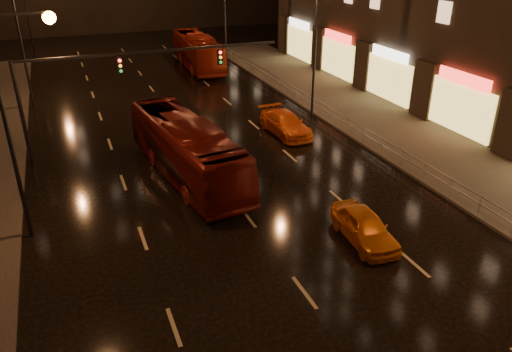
# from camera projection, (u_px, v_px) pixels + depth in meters

# --- Properties ---
(ground) EXTENTS (140.00, 140.00, 0.00)m
(ground) POSITION_uv_depth(u_px,v_px,m) (193.00, 144.00, 32.18)
(ground) COLOR black
(ground) RESTS_ON ground
(sidewalk_right) EXTENTS (7.00, 70.00, 0.15)m
(sidewalk_right) POSITION_uv_depth(u_px,v_px,m) (415.00, 141.00, 32.43)
(sidewalk_right) COLOR #38332D
(sidewalk_right) RESTS_ON ground
(traffic_signal) EXTENTS (15.31, 0.32, 6.20)m
(traffic_signal) POSITION_uv_depth(u_px,v_px,m) (103.00, 79.00, 28.45)
(traffic_signal) COLOR black
(traffic_signal) RESTS_ON ground
(railing_right) EXTENTS (0.05, 56.00, 1.00)m
(railing_right) POSITION_uv_depth(u_px,v_px,m) (348.00, 121.00, 33.49)
(railing_right) COLOR #99999E
(railing_right) RESTS_ON sidewalk_right
(bus_red) EXTENTS (4.16, 11.96, 3.26)m
(bus_red) POSITION_uv_depth(u_px,v_px,m) (186.00, 149.00, 27.24)
(bus_red) COLOR #64120E
(bus_red) RESTS_ON ground
(bus_curb) EXTENTS (3.21, 11.92, 3.29)m
(bus_curb) POSITION_uv_depth(u_px,v_px,m) (198.00, 51.00, 50.40)
(bus_curb) COLOR #9B220F
(bus_curb) RESTS_ON ground
(taxi_near) EXTENTS (1.93, 4.21, 1.40)m
(taxi_near) POSITION_uv_depth(u_px,v_px,m) (364.00, 227.00, 21.67)
(taxi_near) COLOR orange
(taxi_near) RESTS_ON ground
(taxi_far) EXTENTS (2.32, 5.10, 1.45)m
(taxi_far) POSITION_uv_depth(u_px,v_px,m) (285.00, 124.00, 33.59)
(taxi_far) COLOR orange
(taxi_far) RESTS_ON ground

